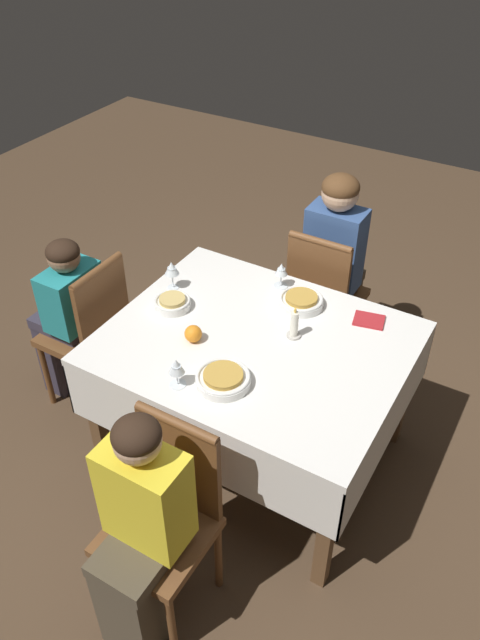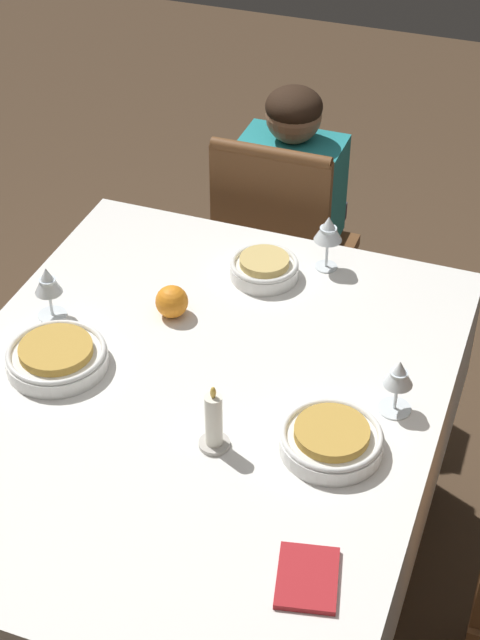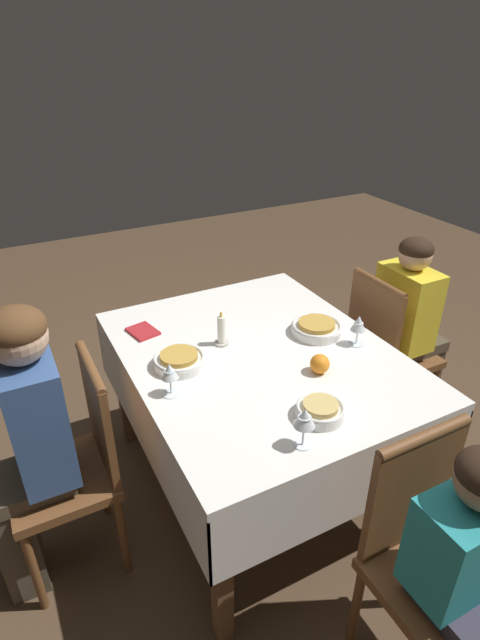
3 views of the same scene
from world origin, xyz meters
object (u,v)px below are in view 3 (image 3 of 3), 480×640
(bowl_east, at_px, (320,410))
(person_adult_denim, at_px, (27,440))
(chair_south, at_px, (77,460))
(person_child_teal, at_px, (474,590))
(dining_table, at_px, (258,371))
(wine_glass_south, at_px, (170,373))
(person_child_yellow, at_px, (410,326))
(bowl_south, at_px, (179,360))
(wine_glass_north, at_px, (358,325))
(orange_fruit, at_px, (320,364))
(napkin_red_folded, at_px, (143,331))
(chair_east, at_px, (428,554))
(chair_north, at_px, (385,348))
(bowl_north, at_px, (316,328))
(wine_glass_east, at_px, (305,419))
(candle_centerpiece, at_px, (222,332))

(bowl_east, bearing_deg, person_adult_denim, -115.71)
(chair_south, height_order, person_child_teal, person_child_teal)
(dining_table, relative_size, wine_glass_south, 9.93)
(person_child_teal, relative_size, person_child_yellow, 0.92)
(bowl_south, bearing_deg, person_child_yellow, 90.13)
(wine_glass_south, bearing_deg, dining_table, 102.92)
(wine_glass_north, bearing_deg, wine_glass_south, -92.58)
(orange_fruit, relative_size, napkin_red_folded, 0.49)
(chair_east, height_order, bowl_east, chair_east)
(chair_south, height_order, napkin_red_folded, chair_south)
(chair_south, relative_size, napkin_red_folded, 5.80)
(chair_north, bearing_deg, person_child_yellow, -90.00)
(chair_north, bearing_deg, bowl_south, 90.15)
(chair_north, bearing_deg, orange_fruit, 114.66)
(bowl_north, bearing_deg, person_child_yellow, 93.76)
(wine_glass_south, bearing_deg, bowl_south, 149.21)
(chair_east, distance_m, wine_glass_east, 0.56)
(wine_glass_south, distance_m, wine_glass_north, 0.83)
(chair_south, relative_size, orange_fruit, 11.77)
(wine_glass_south, relative_size, orange_fruit, 1.69)
(person_adult_denim, height_order, bowl_north, person_adult_denim)
(dining_table, distance_m, chair_east, 0.93)
(person_child_teal, distance_m, candle_centerpiece, 1.25)
(napkin_red_folded, bearing_deg, chair_east, 20.06)
(person_adult_denim, bearing_deg, orange_fruit, 78.24)
(candle_centerpiece, relative_size, napkin_red_folded, 1.00)
(chair_south, height_order, chair_north, same)
(wine_glass_south, relative_size, candle_centerpiece, 0.83)
(orange_fruit, bearing_deg, person_child_yellow, 110.35)
(chair_east, relative_size, person_child_yellow, 0.84)
(person_adult_denim, xyz_separation_m, wine_glass_east, (0.54, 0.79, 0.19))
(napkin_red_folded, bearing_deg, chair_north, 74.79)
(chair_south, xyz_separation_m, chair_east, (0.90, 0.88, 0.00))
(napkin_red_folded, bearing_deg, chair_south, -46.10)
(chair_east, xyz_separation_m, person_adult_denim, (-0.90, -1.03, 0.16))
(candle_centerpiece, bearing_deg, chair_east, 10.87)
(bowl_east, distance_m, napkin_red_folded, 0.91)
(chair_south, bearing_deg, chair_north, 92.70)
(bowl_east, distance_m, wine_glass_east, 0.18)
(candle_centerpiece, bearing_deg, bowl_east, 9.28)
(chair_north, distance_m, wine_glass_east, 1.17)
(person_child_teal, relative_size, wine_glass_north, 7.31)
(person_child_teal, xyz_separation_m, wine_glass_north, (-0.94, 0.31, 0.30))
(bowl_east, bearing_deg, candle_centerpiece, -170.72)
(person_child_yellow, bearing_deg, person_child_teal, 143.14)
(chair_south, height_order, bowl_south, chair_south)
(bowl_east, height_order, candle_centerpiece, candle_centerpiece)
(wine_glass_south, distance_m, orange_fruit, 0.58)
(candle_centerpiece, bearing_deg, wine_glass_south, -54.07)
(chair_south, relative_size, wine_glass_south, 6.95)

